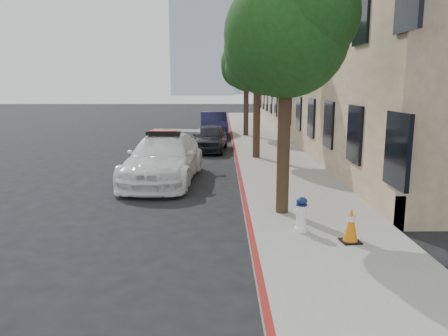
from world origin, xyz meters
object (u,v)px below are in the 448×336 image
at_px(traffic_cone, 351,225).
at_px(parked_car_mid, 210,138).
at_px(parked_car_far, 213,124).
at_px(police_car, 164,158).
at_px(fire_hydrant, 301,215).

bearing_deg(traffic_cone, parked_car_mid, 103.52).
xyz_separation_m(parked_car_far, traffic_cone, (3.02, -18.88, -0.25)).
relative_size(police_car, fire_hydrant, 7.40).
height_order(parked_car_mid, parked_car_far, parked_car_far).
relative_size(parked_car_far, fire_hydrant, 6.14).
xyz_separation_m(parked_car_mid, fire_hydrant, (2.23, -12.16, -0.13)).
relative_size(police_car, parked_car_far, 1.20).
bearing_deg(parked_car_far, police_car, -99.16).
xyz_separation_m(police_car, traffic_cone, (4.41, -6.12, -0.27)).
distance_m(parked_car_mid, traffic_cone, 13.16).
height_order(parked_car_far, traffic_cone, parked_car_far).
bearing_deg(parked_car_mid, fire_hydrant, -74.07).
relative_size(parked_car_mid, parked_car_far, 0.84).
xyz_separation_m(parked_car_mid, traffic_cone, (3.08, -12.80, -0.15)).
bearing_deg(fire_hydrant, traffic_cone, -43.18).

